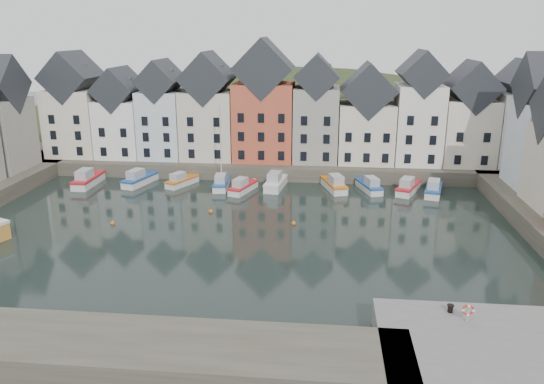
# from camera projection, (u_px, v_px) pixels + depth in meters

# --- Properties ---
(ground) EXTENTS (260.00, 260.00, 0.00)m
(ground) POSITION_uv_depth(u_px,v_px,m) (233.00, 239.00, 54.58)
(ground) COLOR black
(ground) RESTS_ON ground
(far_quay) EXTENTS (90.00, 16.00, 2.00)m
(far_quay) POSITION_uv_depth(u_px,v_px,m) (266.00, 162.00, 82.83)
(far_quay) COLOR #444034
(far_quay) RESTS_ON ground
(near_quay) EXTENTS (18.00, 10.00, 2.00)m
(near_quay) POSITION_uv_depth(u_px,v_px,m) (524.00, 358.00, 33.11)
(near_quay) COLOR #60605E
(near_quay) RESTS_ON ground
(near_wall) EXTENTS (50.00, 6.00, 2.00)m
(near_wall) POSITION_uv_depth(u_px,v_px,m) (21.00, 346.00, 34.32)
(near_wall) COLOR #444034
(near_wall) RESTS_ON ground
(hillside) EXTENTS (153.60, 70.40, 64.00)m
(hillside) POSITION_uv_depth(u_px,v_px,m) (280.00, 219.00, 113.10)
(hillside) COLOR #263219
(hillside) RESTS_ON ground
(far_terrace) EXTENTS (72.37, 8.16, 17.78)m
(far_terrace) POSITION_uv_depth(u_px,v_px,m) (285.00, 114.00, 78.32)
(far_terrace) COLOR #F1E3C9
(far_terrace) RESTS_ON far_quay
(mooring_buoys) EXTENTS (20.50, 5.50, 0.50)m
(mooring_buoys) POSITION_uv_depth(u_px,v_px,m) (206.00, 219.00, 60.00)
(mooring_buoys) COLOR #CB6717
(mooring_buoys) RESTS_ON ground
(boat_a) EXTENTS (2.21, 6.99, 2.68)m
(boat_a) POSITION_uv_depth(u_px,v_px,m) (88.00, 180.00, 73.50)
(boat_a) COLOR silver
(boat_a) RESTS_ON ground
(boat_b) EXTENTS (3.65, 6.82, 2.50)m
(boat_b) POSITION_uv_depth(u_px,v_px,m) (139.00, 179.00, 73.91)
(boat_b) COLOR silver
(boat_b) RESTS_ON ground
(boat_c) EXTENTS (3.89, 5.77, 2.14)m
(boat_c) POSITION_uv_depth(u_px,v_px,m) (181.00, 181.00, 73.47)
(boat_c) COLOR silver
(boat_c) RESTS_ON ground
(boat_d) EXTENTS (2.34, 6.07, 11.34)m
(boat_d) POSITION_uv_depth(u_px,v_px,m) (221.00, 183.00, 72.23)
(boat_d) COLOR silver
(boat_d) RESTS_ON ground
(boat_e) EXTENTS (3.50, 6.03, 2.21)m
(boat_e) POSITION_uv_depth(u_px,v_px,m) (243.00, 187.00, 70.52)
(boat_e) COLOR silver
(boat_e) RESTS_ON ground
(boat_f) EXTENTS (2.94, 7.01, 2.61)m
(boat_f) POSITION_uv_depth(u_px,v_px,m) (276.00, 182.00, 72.28)
(boat_f) COLOR silver
(boat_f) RESTS_ON ground
(boat_g) EXTENTS (3.78, 6.74, 2.47)m
(boat_g) POSITION_uv_depth(u_px,v_px,m) (334.00, 185.00, 71.37)
(boat_g) COLOR silver
(boat_g) RESTS_ON ground
(boat_h) EXTENTS (3.54, 6.22, 2.28)m
(boat_h) POSITION_uv_depth(u_px,v_px,m) (369.00, 186.00, 70.91)
(boat_h) COLOR silver
(boat_h) RESTS_ON ground
(boat_i) EXTENTS (4.18, 6.49, 2.39)m
(boat_i) POSITION_uv_depth(u_px,v_px,m) (408.00, 187.00, 70.16)
(boat_i) COLOR silver
(boat_i) RESTS_ON ground
(boat_j) EXTENTS (3.38, 6.49, 2.38)m
(boat_j) POSITION_uv_depth(u_px,v_px,m) (433.00, 189.00, 69.36)
(boat_j) COLOR silver
(boat_j) RESTS_ON ground
(mooring_bollard) EXTENTS (0.48, 0.48, 0.56)m
(mooring_bollard) POSITION_uv_depth(u_px,v_px,m) (450.00, 308.00, 36.43)
(mooring_bollard) COLOR black
(mooring_bollard) RESTS_ON near_quay
(life_ring_post) EXTENTS (0.80, 0.17, 1.30)m
(life_ring_post) POSITION_uv_depth(u_px,v_px,m) (468.00, 310.00, 35.04)
(life_ring_post) COLOR gray
(life_ring_post) RESTS_ON near_quay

